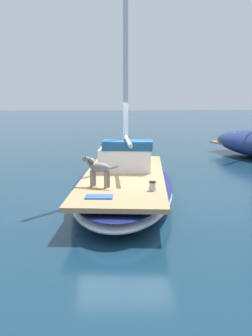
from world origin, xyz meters
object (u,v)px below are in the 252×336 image
Objects in this scene: sailboat_main at (124,187)px; deck_winch at (152,186)px; deck_towel at (99,197)px; dog_grey at (98,168)px.

deck_winch is (0.53, -1.89, 0.42)m from sailboat_main.
deck_winch is at bearing 25.36° from deck_towel.
dog_grey is 1.52× the size of deck_towel.
sailboat_main is at bearing 75.54° from deck_towel.
sailboat_main is at bearing 65.62° from dog_grey.
deck_towel is at bearing -154.64° from deck_winch.
dog_grey reaches higher than deck_towel.
dog_grey is at bearing 91.32° from deck_towel.
deck_winch is at bearing -20.99° from dog_grey.
deck_winch reaches higher than deck_towel.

